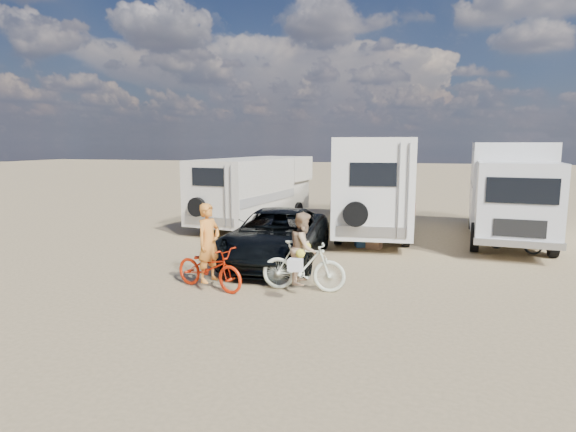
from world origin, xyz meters
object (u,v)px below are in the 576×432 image
(box_truck, at_px, (510,193))
(rv_main, at_px, (373,186))
(bike_parked, at_px, (514,237))
(rider_man, at_px, (209,251))
(cooler, at_px, (365,239))
(dark_suv, at_px, (277,236))
(rider_woman, at_px, (304,256))
(bike_woman, at_px, (303,266))
(bike_man, at_px, (209,268))
(rv_left, at_px, (255,192))
(crate, at_px, (374,243))

(box_truck, bearing_deg, rv_main, 179.29)
(box_truck, bearing_deg, bike_parked, -87.43)
(rider_man, bearing_deg, cooler, -9.44)
(rider_man, distance_m, bike_parked, 9.38)
(rv_main, xyz_separation_m, rider_man, (-2.68, -7.95, -0.82))
(dark_suv, xyz_separation_m, rider_woman, (1.39, -2.39, 0.07))
(rider_man, relative_size, rider_woman, 1.11)
(bike_woman, relative_size, rider_man, 1.06)
(bike_parked, bearing_deg, rv_main, 97.22)
(bike_man, distance_m, rider_man, 0.39)
(rv_left, height_order, bike_parked, rv_left)
(box_truck, relative_size, bike_parked, 4.08)
(rider_woman, distance_m, crate, 4.94)
(rider_man, distance_m, rider_woman, 2.10)
(crate, bearing_deg, dark_suv, -135.06)
(bike_man, bearing_deg, rider_woman, -60.15)
(box_truck, bearing_deg, rider_woman, -122.13)
(dark_suv, bearing_deg, bike_parked, 21.57)
(box_truck, height_order, crate, box_truck)
(bike_parked, bearing_deg, box_truck, 29.44)
(rider_woman, distance_m, cooler, 5.09)
(dark_suv, height_order, bike_parked, dark_suv)
(rv_main, distance_m, cooler, 2.89)
(bike_man, bearing_deg, rv_left, 30.72)
(bike_woman, distance_m, crate, 4.91)
(rv_main, xyz_separation_m, cooler, (0.06, -2.48, -1.47))
(box_truck, xyz_separation_m, rider_man, (-7.18, -7.63, -0.75))
(bike_woman, xyz_separation_m, cooler, (0.69, 5.01, -0.33))
(rider_woman, bearing_deg, rider_man, 99.45)
(box_truck, relative_size, crate, 16.15)
(bike_parked, relative_size, crate, 3.96)
(rider_woman, xyz_separation_m, crate, (1.02, 4.79, -0.62))
(rider_man, bearing_deg, crate, -13.12)
(rv_left, height_order, bike_woman, rv_left)
(dark_suv, height_order, crate, dark_suv)
(rv_main, bearing_deg, dark_suv, -117.85)
(rider_woman, relative_size, crate, 3.80)
(dark_suv, relative_size, rider_woman, 3.26)
(rv_main, xyz_separation_m, bike_parked, (4.47, -1.91, -1.27))
(rider_man, bearing_deg, bike_woman, -60.15)
(bike_parked, bearing_deg, bike_woman, 167.91)
(rider_man, relative_size, crate, 4.23)
(box_truck, bearing_deg, cooler, -150.62)
(dark_suv, distance_m, bike_parked, 7.24)
(box_truck, xyz_separation_m, crate, (-4.11, -2.37, -1.46))
(rv_main, bearing_deg, crate, -88.14)
(cooler, height_order, crate, cooler)
(cooler, bearing_deg, rv_main, 72.39)
(bike_man, height_order, bike_parked, bike_man)
(rider_man, relative_size, cooler, 3.06)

